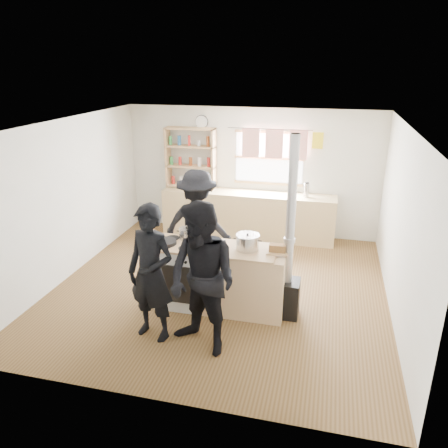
{
  "coord_description": "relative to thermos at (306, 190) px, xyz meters",
  "views": [
    {
      "loc": [
        1.5,
        -5.84,
        3.31
      ],
      "look_at": [
        0.09,
        -0.1,
        1.1
      ],
      "focal_mm": 35.0,
      "sensor_mm": 36.0,
      "label": 1
    }
  ],
  "objects": [
    {
      "name": "flue_heater",
      "position": [
        -0.04,
        -2.75,
        -0.39
      ],
      "size": [
        0.35,
        0.35,
        2.5
      ],
      "color": "black",
      "rests_on": "ground"
    },
    {
      "name": "stockpot_counter",
      "position": [
        -0.6,
        -2.75,
        0.0
      ],
      "size": [
        0.32,
        0.32,
        0.23
      ],
      "color": "#B9B9BC",
      "rests_on": "cooking_island"
    },
    {
      "name": "stockpot_stove",
      "position": [
        -1.51,
        -2.58,
        -0.02
      ],
      "size": [
        0.22,
        0.22,
        0.18
      ],
      "color": "silver",
      "rests_on": "cooking_island"
    },
    {
      "name": "person_near_right",
      "position": [
        -0.93,
        -3.75,
        -0.1
      ],
      "size": [
        1.12,
        1.03,
        1.86
      ],
      "primitive_type": "imported",
      "rotation": [
        0.0,
        0.0,
        -0.45
      ],
      "color": "black",
      "rests_on": "ground"
    },
    {
      "name": "person_near_left",
      "position": [
        -1.62,
        -3.63,
        -0.15
      ],
      "size": [
        0.72,
        0.55,
        1.76
      ],
      "primitive_type": "imported",
      "rotation": [
        0.0,
        0.0,
        -0.23
      ],
      "color": "black",
      "rests_on": "ground"
    },
    {
      "name": "skillet_greens",
      "position": [
        -1.75,
        -2.84,
        -0.07
      ],
      "size": [
        0.35,
        0.35,
        0.05
      ],
      "color": "black",
      "rests_on": "cooking_island"
    },
    {
      "name": "back_counter",
      "position": [
        -1.12,
        0.0,
        -0.58
      ],
      "size": [
        3.4,
        0.55,
        0.9
      ],
      "primitive_type": "cube",
      "color": "tan",
      "rests_on": "ground"
    },
    {
      "name": "person_far",
      "position": [
        -1.57,
        -1.88,
        -0.15
      ],
      "size": [
        1.2,
        0.76,
        1.77
      ],
      "primitive_type": "imported",
      "rotation": [
        0.0,
        0.0,
        3.05
      ],
      "color": "black",
      "rests_on": "ground"
    },
    {
      "name": "shelving_unit",
      "position": [
        -2.32,
        0.12,
        0.48
      ],
      "size": [
        1.0,
        0.28,
        1.2
      ],
      "color": "tan",
      "rests_on": "back_counter"
    },
    {
      "name": "ground",
      "position": [
        -1.12,
        -2.22,
        -1.04
      ],
      "size": [
        5.0,
        5.0,
        0.01
      ],
      "primitive_type": "cube",
      "color": "brown",
      "rests_on": "ground"
    },
    {
      "name": "thermos",
      "position": [
        0.0,
        0.0,
        0.0
      ],
      "size": [
        0.1,
        0.1,
        0.27
      ],
      "primitive_type": "cylinder",
      "color": "silver",
      "rests_on": "back_counter"
    },
    {
      "name": "cooking_island",
      "position": [
        -0.97,
        -2.77,
        -0.57
      ],
      "size": [
        1.97,
        0.64,
        0.93
      ],
      "color": "white",
      "rests_on": "ground"
    },
    {
      "name": "bread_board",
      "position": [
        -0.19,
        -2.77,
        -0.05
      ],
      "size": [
        0.28,
        0.21,
        0.12
      ],
      "color": "tan",
      "rests_on": "cooking_island"
    },
    {
      "name": "roast_tray",
      "position": [
        -1.09,
        -2.83,
        -0.06
      ],
      "size": [
        0.4,
        0.31,
        0.08
      ],
      "color": "silver",
      "rests_on": "cooking_island"
    }
  ]
}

